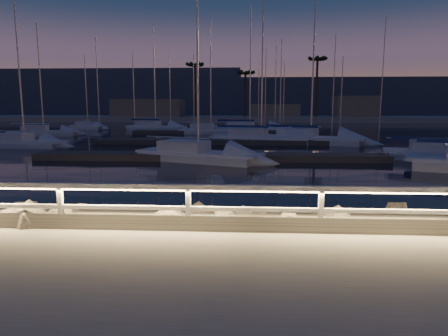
{
  "coord_description": "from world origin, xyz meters",
  "views": [
    {
      "loc": [
        2.32,
        -8.81,
        2.85
      ],
      "look_at": [
        1.59,
        4.0,
        0.8
      ],
      "focal_mm": 32.0,
      "sensor_mm": 36.0,
      "label": 1
    }
  ],
  "objects": [
    {
      "name": "sailboat_g",
      "position": [
        3.4,
        27.3,
        -0.14
      ],
      "size": [
        9.43,
        4.52,
        15.44
      ],
      "rotation": [
        0.0,
        0.0,
        -0.21
      ],
      "color": "silver",
      "rests_on": "ground"
    },
    {
      "name": "sailboat_i",
      "position": [
        -20.19,
        33.99,
        -0.16
      ],
      "size": [
        7.32,
        3.49,
        12.09
      ],
      "rotation": [
        0.0,
        0.0,
        0.21
      ],
      "color": "silver",
      "rests_on": "ground"
    },
    {
      "name": "sailboat_e",
      "position": [
        -15.74,
        22.35,
        -0.17
      ],
      "size": [
        7.02,
        2.97,
        11.66
      ],
      "rotation": [
        0.0,
        0.0,
        -0.14
      ],
      "color": "silver",
      "rests_on": "ground"
    },
    {
      "name": "palm_center",
      "position": [
        2.0,
        73.0,
        8.78
      ],
      "size": [
        3.0,
        3.0,
        9.7
      ],
      "color": "brown",
      "rests_on": "ground"
    },
    {
      "name": "far_shore",
      "position": [
        -0.12,
        74.05,
        0.29
      ],
      "size": [
        160.0,
        14.0,
        5.2
      ],
      "color": "#AEA89D",
      "rests_on": "ground"
    },
    {
      "name": "sailboat_b",
      "position": [
        -0.83,
        15.49,
        -0.15
      ],
      "size": [
        8.19,
        5.03,
        13.56
      ],
      "rotation": [
        0.0,
        0.0,
        -0.38
      ],
      "color": "silver",
      "rests_on": "ground"
    },
    {
      "name": "palm_left",
      "position": [
        -8.0,
        72.0,
        10.14
      ],
      "size": [
        3.0,
        3.0,
        11.2
      ],
      "color": "brown",
      "rests_on": "ground"
    },
    {
      "name": "sailboat_n",
      "position": [
        -10.09,
        44.43,
        -0.15
      ],
      "size": [
        8.4,
        4.09,
        13.8
      ],
      "rotation": [
        0.0,
        0.0,
        -0.22
      ],
      "color": "silver",
      "rests_on": "ground"
    },
    {
      "name": "distant_hills",
      "position": [
        -22.13,
        133.69,
        4.74
      ],
      "size": [
        230.0,
        37.5,
        18.0
      ],
      "color": "#384357",
      "rests_on": "ground"
    },
    {
      "name": "ground",
      "position": [
        0.0,
        0.0,
        0.0
      ],
      "size": [
        400.0,
        400.0,
        0.0
      ],
      "primitive_type": "plane",
      "color": "#AEA89D",
      "rests_on": "ground"
    },
    {
      "name": "sailboat_c",
      "position": [
        7.8,
        27.15,
        -0.13
      ],
      "size": [
        9.6,
        5.9,
        15.82
      ],
      "rotation": [
        0.0,
        0.0,
        -0.38
      ],
      "color": "silver",
      "rests_on": "ground"
    },
    {
      "name": "sailboat_j",
      "position": [
        -2.08,
        38.08,
        -0.16
      ],
      "size": [
        7.82,
        2.66,
        13.16
      ],
      "rotation": [
        0.0,
        0.0,
        -0.04
      ],
      "color": "silver",
      "rests_on": "ground"
    },
    {
      "name": "palm_right",
      "position": [
        16.0,
        72.0,
        11.03
      ],
      "size": [
        3.0,
        3.0,
        12.2
      ],
      "color": "brown",
      "rests_on": "ground"
    },
    {
      "name": "guard_rail",
      "position": [
        -0.07,
        -0.0,
        0.77
      ],
      "size": [
        44.11,
        0.12,
        1.06
      ],
      "color": "white",
      "rests_on": "ground"
    },
    {
      "name": "harbor_water",
      "position": [
        0.0,
        31.22,
        -0.97
      ],
      "size": [
        400.0,
        440.0,
        0.6
      ],
      "color": "black",
      "rests_on": "ground"
    },
    {
      "name": "floating_docks",
      "position": [
        0.0,
        32.5,
        -0.4
      ],
      "size": [
        22.0,
        36.0,
        0.4
      ],
      "color": "#504A43",
      "rests_on": "ground"
    },
    {
      "name": "sailboat_k",
      "position": [
        2.46,
        41.06,
        -0.14
      ],
      "size": [
        9.36,
        4.12,
        15.38
      ],
      "rotation": [
        0.0,
        0.0,
        -0.16
      ],
      "color": "silver",
      "rests_on": "ground"
    },
    {
      "name": "sailboat_m",
      "position": [
        -20.15,
        46.48,
        -0.2
      ],
      "size": [
        6.18,
        4.05,
        10.36
      ],
      "rotation": [
        0.0,
        0.0,
        -0.43
      ],
      "color": "silver",
      "rests_on": "ground"
    }
  ]
}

